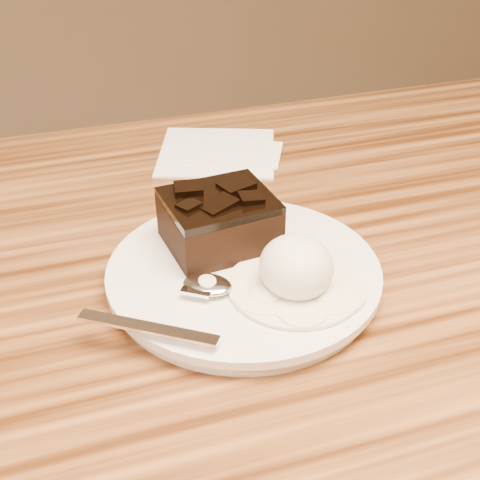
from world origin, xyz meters
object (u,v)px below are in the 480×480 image
object	(u,v)px
ice_cream_scoop	(296,267)
spoon	(207,286)
plate	(244,276)
napkin	(217,151)
brownie	(219,224)

from	to	relation	value
ice_cream_scoop	spoon	xyz separation A→B (m)	(-0.07, 0.02, -0.02)
plate	ice_cream_scoop	bearing A→B (deg)	-53.23
ice_cream_scoop	napkin	size ratio (longest dim) A/B	0.47
brownie	ice_cream_scoop	distance (m)	0.09
brownie	ice_cream_scoop	world-z (taller)	ice_cream_scoop
plate	napkin	size ratio (longest dim) A/B	1.73
plate	spoon	bearing A→B (deg)	-149.60
plate	ice_cream_scoop	distance (m)	0.06
ice_cream_scoop	spoon	size ratio (longest dim) A/B	0.38
ice_cream_scoop	napkin	world-z (taller)	ice_cream_scoop
ice_cream_scoop	brownie	bearing A→B (deg)	115.90
plate	spoon	xyz separation A→B (m)	(-0.04, -0.02, 0.01)
brownie	napkin	bearing A→B (deg)	74.07
brownie	spoon	xyz separation A→B (m)	(-0.03, -0.06, -0.02)
brownie	spoon	bearing A→B (deg)	-114.81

